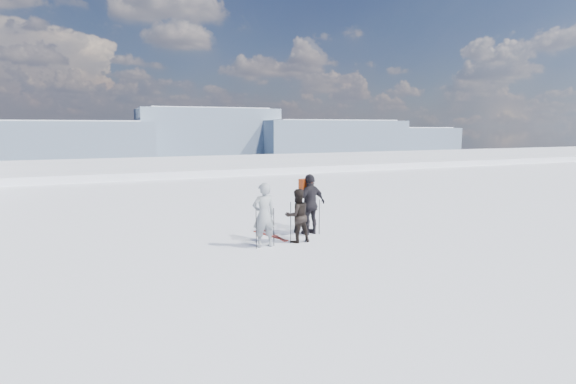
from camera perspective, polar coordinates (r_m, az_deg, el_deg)
name	(u,v)px	position (r m, az deg, el deg)	size (l,w,h in m)	color
lake_basin	(190,242)	(40.57, -12.34, -6.18)	(820.00, 820.00, 71.62)	white
far_mountain_range	(139,138)	(465.05, -18.42, 6.55)	(770.00, 110.00, 53.00)	slate
skier_grey	(264,215)	(13.10, -3.10, -2.94)	(0.69, 0.46, 1.90)	gray
skier_dark	(297,216)	(13.66, 1.19, -3.03)	(0.80, 0.62, 1.64)	black
skier_pack	(310,204)	(14.66, 2.87, -1.56)	(1.16, 0.48, 1.99)	black
backpack	(306,165)	(14.69, 2.27, 3.48)	(0.42, 0.24, 0.57)	#BD3F11
ski_poles	(292,222)	(13.75, 0.48, -3.83)	(2.50, 0.91, 1.35)	black
skis_loose	(272,236)	(14.58, -2.01, -5.55)	(0.62, 1.70, 0.03)	black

